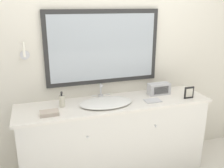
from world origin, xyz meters
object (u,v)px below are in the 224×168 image
(soap_bottle, at_px, (62,101))
(picture_frame, at_px, (189,93))
(sink_basin, at_px, (106,102))
(appliance_box, at_px, (159,89))

(soap_bottle, distance_m, picture_frame, 1.35)
(sink_basin, bearing_deg, soap_bottle, 171.47)
(soap_bottle, relative_size, picture_frame, 1.22)
(sink_basin, height_order, appliance_box, sink_basin)
(soap_bottle, bearing_deg, sink_basin, -8.53)
(appliance_box, bearing_deg, picture_frame, -41.34)
(sink_basin, bearing_deg, picture_frame, -7.95)
(sink_basin, distance_m, appliance_box, 0.66)
(appliance_box, distance_m, picture_frame, 0.33)
(soap_bottle, height_order, picture_frame, soap_bottle)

